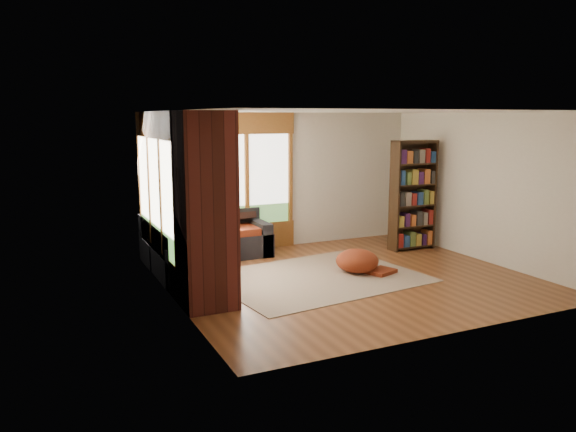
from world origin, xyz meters
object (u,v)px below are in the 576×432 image
object	(u,v)px
area_rug	(317,277)
brick_chimney	(206,211)
dog_tan	(215,220)
bookshelf	(413,195)
pouf	(357,260)
sectional_sofa	(198,249)
dog_brindle	(191,233)

from	to	relation	value
area_rug	brick_chimney	bearing A→B (deg)	-163.59
area_rug	dog_tan	xyz separation A→B (m)	(-1.24, 1.31, 0.80)
bookshelf	pouf	distance (m)	2.23
sectional_sofa	area_rug	bearing A→B (deg)	-45.22
sectional_sofa	area_rug	xyz separation A→B (m)	(1.52, -1.47, -0.30)
area_rug	bookshelf	world-z (taller)	bookshelf
brick_chimney	sectional_sofa	size ratio (longest dim) A/B	1.18
sectional_sofa	dog_tan	size ratio (longest dim) A/B	2.06
dog_tan	brick_chimney	bearing A→B (deg)	-157.39
bookshelf	dog_brindle	xyz separation A→B (m)	(-4.42, -0.34, -0.28)
pouf	dog_tan	distance (m)	2.46
area_rug	pouf	world-z (taller)	pouf
bookshelf	pouf	size ratio (longest dim) A/B	2.97
brick_chimney	bookshelf	distance (m)	4.81
brick_chimney	dog_tan	bearing A→B (deg)	69.21
sectional_sofa	dog_tan	xyz separation A→B (m)	(0.27, -0.16, 0.50)
sectional_sofa	pouf	xyz separation A→B (m)	(2.27, -1.46, -0.10)
brick_chimney	bookshelf	size ratio (longest dim) A/B	1.25
bookshelf	dog_tan	bearing A→B (deg)	175.02
brick_chimney	dog_brindle	world-z (taller)	brick_chimney
dog_brindle	pouf	bearing A→B (deg)	-130.45
area_rug	bookshelf	distance (m)	2.95
bookshelf	pouf	world-z (taller)	bookshelf
brick_chimney	dog_brindle	bearing A→B (deg)	84.22
sectional_sofa	bookshelf	xyz separation A→B (m)	(4.09, -0.49, 0.74)
dog_brindle	sectional_sofa	bearing A→B (deg)	-48.08
area_rug	dog_brindle	size ratio (longest dim) A/B	3.33
sectional_sofa	dog_brindle	bearing A→B (deg)	-112.36
dog_brindle	dog_tan	bearing A→B (deg)	-68.31
dog_tan	bookshelf	bearing A→B (deg)	-51.58
pouf	dog_brindle	bearing A→B (deg)	166.35
sectional_sofa	brick_chimney	bearing A→B (deg)	-103.37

